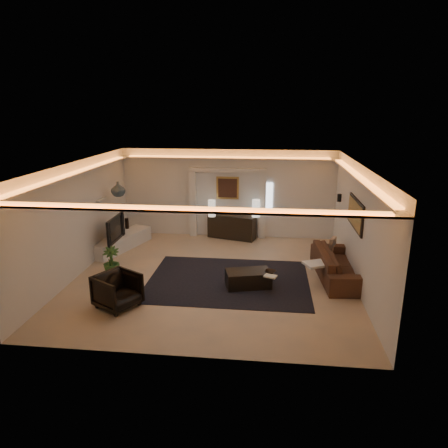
# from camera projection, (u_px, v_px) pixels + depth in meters

# --- Properties ---
(floor) EXTENTS (7.00, 7.00, 0.00)m
(floor) POSITION_uv_depth(u_px,v_px,m) (214.00, 277.00, 10.49)
(floor) COLOR #D1AE86
(floor) RESTS_ON ground
(ceiling) EXTENTS (7.00, 7.00, 0.00)m
(ceiling) POSITION_uv_depth(u_px,v_px,m) (213.00, 164.00, 9.68)
(ceiling) COLOR white
(ceiling) RESTS_ON ground
(wall_back) EXTENTS (7.00, 0.00, 7.00)m
(wall_back) POSITION_uv_depth(u_px,v_px,m) (228.00, 194.00, 13.42)
(wall_back) COLOR silver
(wall_back) RESTS_ON ground
(wall_front) EXTENTS (7.00, 0.00, 7.00)m
(wall_front) POSITION_uv_depth(u_px,v_px,m) (185.00, 280.00, 6.74)
(wall_front) COLOR silver
(wall_front) RESTS_ON ground
(wall_left) EXTENTS (0.00, 7.00, 7.00)m
(wall_left) POSITION_uv_depth(u_px,v_px,m) (78.00, 219.00, 10.45)
(wall_left) COLOR silver
(wall_left) RESTS_ON ground
(wall_right) EXTENTS (0.00, 7.00, 7.00)m
(wall_right) POSITION_uv_depth(u_px,v_px,m) (359.00, 227.00, 9.71)
(wall_right) COLOR silver
(wall_right) RESTS_ON ground
(cove_soffit) EXTENTS (7.00, 7.00, 0.04)m
(cove_soffit) POSITION_uv_depth(u_px,v_px,m) (213.00, 176.00, 9.76)
(cove_soffit) COLOR silver
(cove_soffit) RESTS_ON ceiling
(daylight_slit) EXTENTS (0.25, 0.03, 1.00)m
(daylight_slit) POSITION_uv_depth(u_px,v_px,m) (269.00, 198.00, 13.29)
(daylight_slit) COLOR white
(daylight_slit) RESTS_ON wall_back
(area_rug) EXTENTS (4.00, 3.00, 0.01)m
(area_rug) POSITION_uv_depth(u_px,v_px,m) (228.00, 280.00, 10.25)
(area_rug) COLOR black
(area_rug) RESTS_ON ground
(pilaster_left) EXTENTS (0.22, 0.20, 2.20)m
(pilaster_left) POSITION_uv_depth(u_px,v_px,m) (193.00, 204.00, 13.55)
(pilaster_left) COLOR silver
(pilaster_left) RESTS_ON ground
(pilaster_right) EXTENTS (0.22, 0.20, 2.20)m
(pilaster_right) POSITION_uv_depth(u_px,v_px,m) (262.00, 206.00, 13.30)
(pilaster_right) COLOR silver
(pilaster_right) RESTS_ON ground
(alcove_header) EXTENTS (2.52, 0.20, 0.12)m
(alcove_header) POSITION_uv_depth(u_px,v_px,m) (227.00, 170.00, 13.11)
(alcove_header) COLOR silver
(alcove_header) RESTS_ON wall_back
(painting_frame) EXTENTS (0.74, 0.04, 0.74)m
(painting_frame) POSITION_uv_depth(u_px,v_px,m) (228.00, 188.00, 13.34)
(painting_frame) COLOR tan
(painting_frame) RESTS_ON wall_back
(painting_canvas) EXTENTS (0.62, 0.02, 0.62)m
(painting_canvas) POSITION_uv_depth(u_px,v_px,m) (228.00, 188.00, 13.32)
(painting_canvas) COLOR #4C2D1E
(painting_canvas) RESTS_ON wall_back
(art_panel_frame) EXTENTS (0.04, 1.64, 0.74)m
(art_panel_frame) POSITION_uv_depth(u_px,v_px,m) (356.00, 214.00, 9.93)
(art_panel_frame) COLOR black
(art_panel_frame) RESTS_ON wall_right
(art_panel_gold) EXTENTS (0.02, 1.50, 0.62)m
(art_panel_gold) POSITION_uv_depth(u_px,v_px,m) (355.00, 214.00, 9.93)
(art_panel_gold) COLOR tan
(art_panel_gold) RESTS_ON wall_right
(wall_sconce) EXTENTS (0.12, 0.12, 0.22)m
(wall_sconce) POSITION_uv_depth(u_px,v_px,m) (339.00, 198.00, 11.76)
(wall_sconce) COLOR black
(wall_sconce) RESTS_ON wall_right
(wall_niche) EXTENTS (0.10, 0.55, 0.04)m
(wall_niche) POSITION_uv_depth(u_px,v_px,m) (102.00, 199.00, 11.73)
(wall_niche) COLOR silver
(wall_niche) RESTS_ON wall_left
(console) EXTENTS (1.64, 0.90, 0.78)m
(console) POSITION_uv_depth(u_px,v_px,m) (232.00, 227.00, 13.46)
(console) COLOR black
(console) RESTS_ON ground
(lamp_left) EXTENTS (0.27, 0.27, 0.54)m
(lamp_left) POSITION_uv_depth(u_px,v_px,m) (212.00, 207.00, 13.13)
(lamp_left) COLOR beige
(lamp_left) RESTS_ON console
(lamp_right) EXTENTS (0.29, 0.29, 0.56)m
(lamp_right) POSITION_uv_depth(u_px,v_px,m) (256.00, 208.00, 13.08)
(lamp_right) COLOR white
(lamp_right) RESTS_ON console
(media_ledge) EXTENTS (1.29, 2.42, 0.44)m
(media_ledge) POSITION_uv_depth(u_px,v_px,m) (121.00, 242.00, 12.48)
(media_ledge) COLOR silver
(media_ledge) RESTS_ON ground
(tv) EXTENTS (1.28, 0.18, 0.74)m
(tv) POSITION_uv_depth(u_px,v_px,m) (112.00, 229.00, 11.78)
(tv) COLOR black
(tv) RESTS_ON media_ledge
(figurine) EXTENTS (0.13, 0.13, 0.34)m
(figurine) POSITION_uv_depth(u_px,v_px,m) (127.00, 223.00, 13.04)
(figurine) COLOR black
(figurine) RESTS_ON media_ledge
(ginger_jar) EXTENTS (0.45, 0.45, 0.43)m
(ginger_jar) POSITION_uv_depth(u_px,v_px,m) (118.00, 189.00, 11.96)
(ginger_jar) COLOR slate
(ginger_jar) RESTS_ON wall_niche
(plant) EXTENTS (0.49, 0.49, 0.76)m
(plant) POSITION_uv_depth(u_px,v_px,m) (111.00, 261.00, 10.49)
(plant) COLOR #2A5321
(plant) RESTS_ON ground
(sofa) EXTENTS (2.53, 1.16, 0.72)m
(sofa) POSITION_uv_depth(u_px,v_px,m) (338.00, 265.00, 10.34)
(sofa) COLOR brown
(sofa) RESTS_ON ground
(throw_blanket) EXTENTS (0.67, 0.62, 0.06)m
(throw_blanket) POSITION_uv_depth(u_px,v_px,m) (316.00, 264.00, 9.86)
(throw_blanket) COLOR white
(throw_blanket) RESTS_ON sofa
(throw_pillow) EXTENTS (0.24, 0.37, 0.36)m
(throw_pillow) POSITION_uv_depth(u_px,v_px,m) (333.00, 244.00, 11.28)
(throw_pillow) COLOR #9A7D66
(throw_pillow) RESTS_ON sofa
(coffee_table) EXTENTS (1.18, 0.83, 0.40)m
(coffee_table) POSITION_uv_depth(u_px,v_px,m) (248.00, 279.00, 9.87)
(coffee_table) COLOR #2F221E
(coffee_table) RESTS_ON ground
(bowl) EXTENTS (0.34, 0.34, 0.06)m
(bowl) POSITION_uv_depth(u_px,v_px,m) (270.00, 271.00, 9.69)
(bowl) COLOR black
(bowl) RESTS_ON coffee_table
(magazine) EXTENTS (0.34, 0.29, 0.03)m
(magazine) POSITION_uv_depth(u_px,v_px,m) (270.00, 276.00, 9.47)
(magazine) COLOR #F2E7C5
(magazine) RESTS_ON coffee_table
(armchair) EXTENTS (1.14, 1.13, 0.77)m
(armchair) POSITION_uv_depth(u_px,v_px,m) (118.00, 291.00, 8.81)
(armchair) COLOR black
(armchair) RESTS_ON ground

